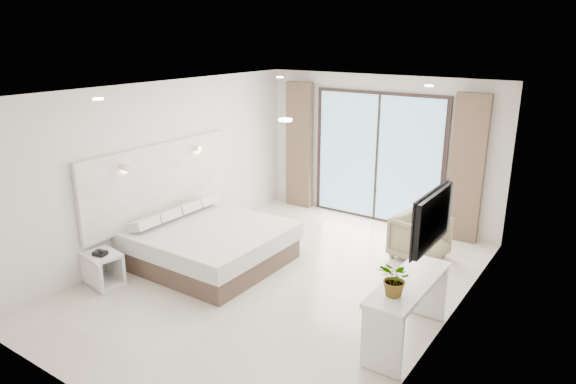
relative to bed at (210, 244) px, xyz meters
The scene contains 8 objects.
ground 1.31m from the bed, ahead, with size 6.20×6.20×0.00m, color beige.
room_shell 1.87m from the bed, 38.88° to the left, with size 4.62×6.22×2.72m.
bed is the anchor object (origin of this frame).
nightstand 1.57m from the bed, 118.80° to the right, with size 0.57×0.49×0.46m.
phone 1.60m from the bed, 116.94° to the right, with size 0.17×0.14×0.06m, color black.
console_desk 3.33m from the bed, ahead, with size 0.47×1.51×0.77m.
plant 3.44m from the bed, 12.39° to the right, with size 0.35×0.39×0.30m, color #33662D.
armchair 3.27m from the bed, 37.27° to the left, with size 0.74×0.69×0.76m, color #8C795B.
Camera 1 is at (3.82, -5.45, 3.41)m, focal length 32.00 mm.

